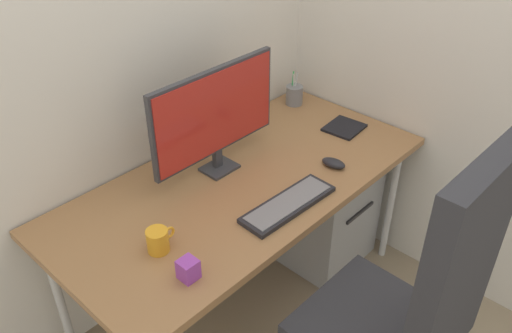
{
  "coord_description": "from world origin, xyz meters",
  "views": [
    {
      "loc": [
        -1.24,
        -1.24,
        1.96
      ],
      "look_at": [
        -0.0,
        -0.08,
        0.82
      ],
      "focal_mm": 37.03,
      "sensor_mm": 36.0,
      "label": 1
    }
  ],
  "objects": [
    {
      "name": "desk_clamp_accessory",
      "position": [
        -0.51,
        -0.26,
        0.75
      ],
      "size": [
        0.06,
        0.06,
        0.07
      ],
      "primitive_type": "cube",
      "color": "purple",
      "rests_on": "desk"
    },
    {
      "name": "notebook",
      "position": [
        0.62,
        -0.06,
        0.72
      ],
      "size": [
        0.19,
        0.17,
        0.01
      ],
      "primitive_type": "cube",
      "rotation": [
        0.0,
        0.0,
        0.09
      ],
      "color": "black",
      "rests_on": "desk"
    },
    {
      "name": "ground_plane",
      "position": [
        0.0,
        0.0,
        0.0
      ],
      "size": [
        8.0,
        8.0,
        0.0
      ],
      "primitive_type": "plane",
      "color": "gray"
    },
    {
      "name": "desk",
      "position": [
        0.0,
        0.0,
        0.67
      ],
      "size": [
        1.61,
        0.77,
        0.72
      ],
      "color": "#996B42",
      "rests_on": "ground_plane"
    },
    {
      "name": "filing_cabinet",
      "position": [
        0.52,
        -0.03,
        0.27
      ],
      "size": [
        0.43,
        0.48,
        0.54
      ],
      "color": "#9EA0A5",
      "rests_on": "ground_plane"
    },
    {
      "name": "pen_holder",
      "position": [
        0.66,
        0.28,
        0.77
      ],
      "size": [
        0.09,
        0.09,
        0.17
      ],
      "color": "slate",
      "rests_on": "desk"
    },
    {
      "name": "mouse",
      "position": [
        0.33,
        -0.21,
        0.73
      ],
      "size": [
        0.07,
        0.11,
        0.04
      ],
      "primitive_type": "ellipsoid",
      "rotation": [
        0.0,
        0.0,
        0.15
      ],
      "color": "black",
      "rests_on": "desk"
    },
    {
      "name": "keyboard",
      "position": [
        -0.01,
        -0.25,
        0.73
      ],
      "size": [
        0.42,
        0.15,
        0.02
      ],
      "color": "black",
      "rests_on": "desk"
    },
    {
      "name": "coffee_mug",
      "position": [
        -0.49,
        -0.08,
        0.76
      ],
      "size": [
        0.11,
        0.08,
        0.09
      ],
      "color": "orange",
      "rests_on": "desk"
    },
    {
      "name": "office_chair",
      "position": [
        -0.1,
        -0.82,
        0.66
      ],
      "size": [
        0.53,
        0.56,
        1.27
      ],
      "color": "black",
      "rests_on": "ground_plane"
    },
    {
      "name": "monitor",
      "position": [
        -0.01,
        0.13,
        0.97
      ],
      "size": [
        0.62,
        0.11,
        0.45
      ],
      "color": "#333338",
      "rests_on": "desk"
    }
  ]
}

